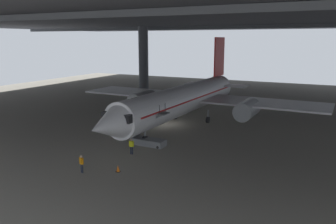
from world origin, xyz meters
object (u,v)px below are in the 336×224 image
(boarding_stairs, at_px, (149,138))
(crew_worker_by_stairs, at_px, (131,146))
(airplane_main, at_px, (185,99))
(crew_worker_near_nose, at_px, (82,163))
(traffic_cone_orange, at_px, (118,169))

(boarding_stairs, bearing_deg, crew_worker_by_stairs, -90.09)
(airplane_main, height_order, crew_worker_by_stairs, airplane_main)
(airplane_main, height_order, boarding_stairs, airplane_main)
(airplane_main, height_order, crew_worker_near_nose, airplane_main)
(crew_worker_near_nose, xyz_separation_m, crew_worker_by_stairs, (1.18, 6.06, 0.01))
(crew_worker_near_nose, distance_m, crew_worker_by_stairs, 6.18)
(crew_worker_near_nose, relative_size, crew_worker_by_stairs, 0.99)
(airplane_main, bearing_deg, crew_worker_near_nose, -92.47)
(airplane_main, height_order, traffic_cone_orange, airplane_main)
(crew_worker_by_stairs, relative_size, traffic_cone_orange, 2.66)
(airplane_main, xyz_separation_m, traffic_cone_orange, (1.80, -18.29, -3.19))
(boarding_stairs, xyz_separation_m, crew_worker_near_nose, (-1.18, -9.54, 0.16))
(crew_worker_near_nose, relative_size, traffic_cone_orange, 2.62)
(crew_worker_near_nose, height_order, crew_worker_by_stairs, crew_worker_by_stairs)
(boarding_stairs, relative_size, traffic_cone_orange, 7.82)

